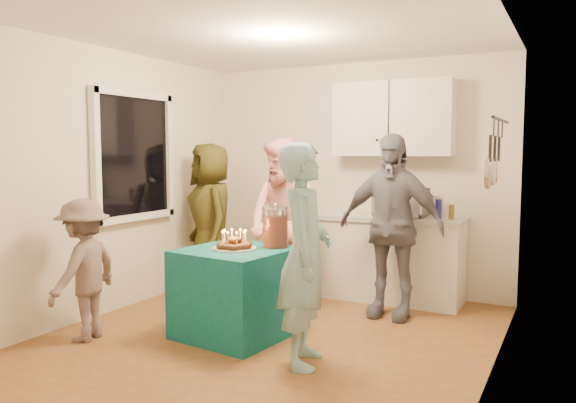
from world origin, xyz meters
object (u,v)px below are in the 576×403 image
at_px(punch_jar, 275,228).
at_px(woman_back_right, 390,226).
at_px(man_birthday, 305,255).
at_px(woman_back_left, 211,218).
at_px(party_table, 236,292).
at_px(woman_back_center, 285,224).
at_px(counter, 360,257).
at_px(microwave, 401,202).
at_px(child_near_left, 84,270).

distance_m(punch_jar, woman_back_right, 1.19).
distance_m(man_birthday, woman_back_left, 2.46).
relative_size(party_table, woman_back_center, 0.49).
bearing_deg(party_table, woman_back_left, 132.53).
height_order(punch_jar, woman_back_center, woman_back_center).
distance_m(counter, microwave, 0.77).
bearing_deg(counter, microwave, 0.00).
distance_m(man_birthday, child_near_left, 1.95).
bearing_deg(woman_back_right, woman_back_left, -178.49).
height_order(man_birthday, woman_back_left, woman_back_left).
bearing_deg(man_birthday, woman_back_right, -25.69).
height_order(counter, punch_jar, punch_jar).
xyz_separation_m(punch_jar, woman_back_right, (0.76, 0.92, -0.04)).
xyz_separation_m(microwave, child_near_left, (-2.02, -2.46, -0.46)).
relative_size(woman_back_right, child_near_left, 1.47).
distance_m(party_table, woman_back_left, 1.71).
bearing_deg(woman_back_right, counter, 133.45).
height_order(punch_jar, man_birthday, man_birthday).
bearing_deg(woman_back_center, woman_back_left, 177.42).
bearing_deg(punch_jar, child_near_left, -145.32).
bearing_deg(punch_jar, microwave, 66.03).
xyz_separation_m(punch_jar, child_near_left, (-1.34, -0.93, -0.33)).
distance_m(microwave, child_near_left, 3.21).
height_order(counter, woman_back_center, woman_back_center).
xyz_separation_m(party_table, woman_back_center, (-0.02, 0.94, 0.49)).
xyz_separation_m(party_table, woman_back_right, (1.01, 1.17, 0.51)).
bearing_deg(counter, woman_back_left, -160.54).
bearing_deg(child_near_left, man_birthday, 90.78).
relative_size(party_table, man_birthday, 0.51).
relative_size(counter, man_birthday, 1.32).
distance_m(woman_back_right, child_near_left, 2.81).
relative_size(counter, microwave, 4.07).
height_order(microwave, man_birthday, man_birthday).
distance_m(microwave, woman_back_left, 2.13).
distance_m(microwave, punch_jar, 1.68).
bearing_deg(party_table, child_near_left, -147.88).
height_order(counter, woman_back_right, woman_back_right).
relative_size(counter, child_near_left, 1.83).
xyz_separation_m(woman_back_left, woman_back_right, (2.12, -0.04, 0.04)).
xyz_separation_m(microwave, woman_back_right, (0.08, -0.61, -0.17)).
height_order(microwave, woman_back_right, woman_back_right).
xyz_separation_m(woman_back_left, child_near_left, (0.03, -1.89, -0.24)).
distance_m(punch_jar, child_near_left, 1.66).
xyz_separation_m(party_table, man_birthday, (0.82, -0.31, 0.45)).
distance_m(woman_back_left, woman_back_right, 2.13).
bearing_deg(man_birthday, woman_back_left, 33.60).
height_order(man_birthday, woman_back_right, woman_back_right).
height_order(woman_back_center, child_near_left, woman_back_center).
bearing_deg(microwave, counter, 180.00).
distance_m(party_table, child_near_left, 1.30).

